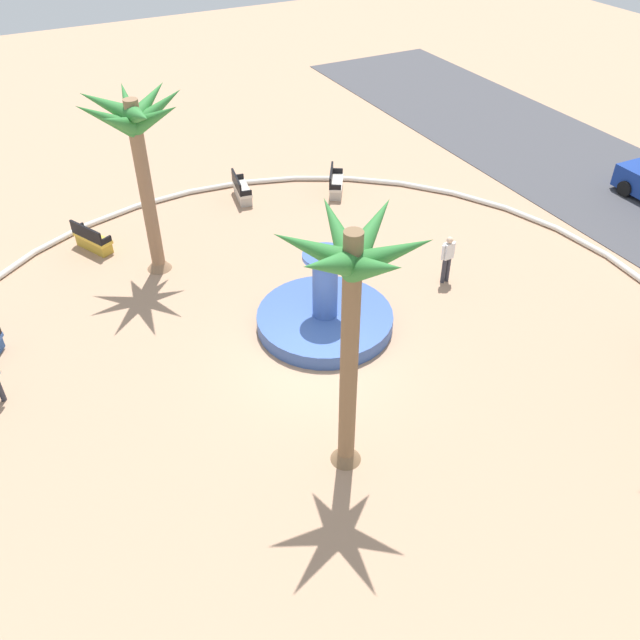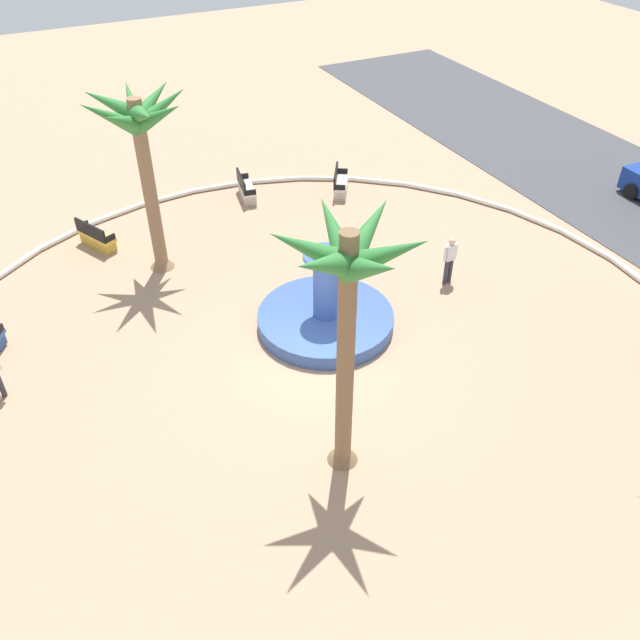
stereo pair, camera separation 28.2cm
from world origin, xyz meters
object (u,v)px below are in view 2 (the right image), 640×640
object	(u,v)px
fountain	(326,316)
palm_tree_near_fountain	(348,292)
palm_tree_by_curb	(140,136)
person_cyclist_photo	(450,258)
bench_north	(97,238)
bench_southwest	(340,185)
bench_east	(246,190)

from	to	relation	value
fountain	palm_tree_near_fountain	xyz separation A→B (m)	(4.85, -1.99, 4.61)
fountain	palm_tree_by_curb	world-z (taller)	palm_tree_by_curb
palm_tree_near_fountain	palm_tree_by_curb	world-z (taller)	palm_tree_near_fountain
palm_tree_near_fountain	palm_tree_by_curb	size ratio (longest dim) A/B	1.08
person_cyclist_photo	fountain	bearing A→B (deg)	-86.68
fountain	person_cyclist_photo	xyz separation A→B (m)	(-0.27, 4.63, 0.61)
bench_north	bench_southwest	distance (m)	9.71
bench_north	person_cyclist_photo	world-z (taller)	person_cyclist_photo
bench_east	bench_southwest	bearing A→B (deg)	70.75
bench_north	person_cyclist_photo	size ratio (longest dim) A/B	0.98
fountain	person_cyclist_photo	bearing A→B (deg)	93.32
bench_north	bench_southwest	bearing A→B (deg)	89.28
palm_tree_by_curb	bench_southwest	world-z (taller)	palm_tree_by_curb
bench_southwest	person_cyclist_photo	size ratio (longest dim) A/B	0.96
bench_southwest	palm_tree_near_fountain	bearing A→B (deg)	-27.55
bench_east	bench_north	bearing A→B (deg)	-79.55
person_cyclist_photo	bench_southwest	bearing A→B (deg)	-178.88
palm_tree_by_curb	bench_east	bearing A→B (deg)	127.63
bench_north	person_cyclist_photo	distance (m)	12.35
bench_southwest	bench_north	bearing A→B (deg)	-90.72
palm_tree_by_curb	fountain	bearing A→B (deg)	33.05
bench_southwest	fountain	bearing A→B (deg)	-30.67
bench_north	palm_tree_near_fountain	bearing A→B (deg)	14.48
fountain	bench_north	size ratio (longest dim) A/B	2.48
fountain	bench_north	distance (m)	9.29
bench_north	bench_southwest	size ratio (longest dim) A/B	1.02
fountain	bench_north	xyz separation A→B (m)	(-7.68, -5.23, -0.00)
palm_tree_near_fountain	bench_southwest	size ratio (longest dim) A/B	4.04
palm_tree_near_fountain	bench_north	xyz separation A→B (m)	(-12.54, -3.24, -4.61)
bench_southwest	person_cyclist_photo	bearing A→B (deg)	1.12
palm_tree_near_fountain	bench_north	bearing A→B (deg)	-165.52
fountain	bench_east	xyz separation A→B (m)	(-8.81, 0.90, -0.00)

